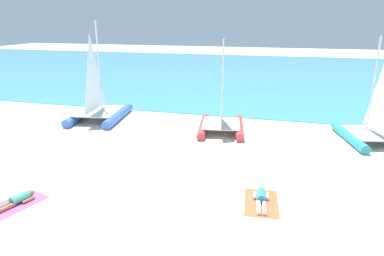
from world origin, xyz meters
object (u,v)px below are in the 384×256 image
(sailboat_blue, at_px, (98,106))
(towel_left, at_px, (15,204))
(towel_right, at_px, (261,202))
(sailboat_red, at_px, (221,118))
(sunbather_right, at_px, (261,198))
(sunbather_left, at_px, (16,200))
(sailboat_teal, at_px, (372,127))

(sailboat_blue, bearing_deg, towel_left, -84.46)
(sailboat_blue, distance_m, towel_left, 10.36)
(sailboat_blue, distance_m, towel_right, 12.97)
(sailboat_red, xyz_separation_m, towel_left, (-5.04, -9.65, -0.73))
(sailboat_red, xyz_separation_m, sailboat_blue, (-7.61, 0.35, 0.13))
(sailboat_blue, height_order, towel_left, sailboat_blue)
(towel_right, height_order, sunbather_right, sunbather_right)
(sailboat_blue, xyz_separation_m, towel_left, (2.58, -10.00, -0.86))
(towel_right, bearing_deg, sailboat_blue, 143.48)
(sunbather_right, bearing_deg, sunbather_left, -169.52)
(sailboat_blue, relative_size, sunbather_right, 3.70)
(towel_left, distance_m, sunbather_right, 8.17)
(sunbather_left, height_order, towel_right, sunbather_left)
(sailboat_blue, height_order, sunbather_left, sailboat_blue)
(sailboat_red, relative_size, sunbather_left, 3.17)
(towel_right, bearing_deg, sailboat_teal, 58.33)
(sailboat_teal, bearing_deg, sunbather_right, -135.95)
(sailboat_teal, bearing_deg, sailboat_red, 168.25)
(sailboat_red, height_order, towel_right, sailboat_red)
(sailboat_red, relative_size, sailboat_teal, 0.96)
(towel_left, bearing_deg, sailboat_red, 62.44)
(towel_left, xyz_separation_m, sunbather_left, (0.02, 0.06, 0.13))
(sunbather_left, relative_size, towel_right, 0.82)
(sailboat_teal, relative_size, sunbather_right, 3.27)
(sailboat_red, distance_m, towel_right, 7.89)
(towel_left, relative_size, sunbather_left, 1.23)
(sunbather_left, bearing_deg, towel_left, -90.00)
(towel_right, bearing_deg, sailboat_red, 110.75)
(sunbather_left, bearing_deg, sailboat_red, 77.97)
(sailboat_teal, relative_size, sailboat_blue, 0.88)
(sailboat_red, distance_m, sunbather_left, 10.84)
(sailboat_teal, bearing_deg, towel_right, -135.69)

